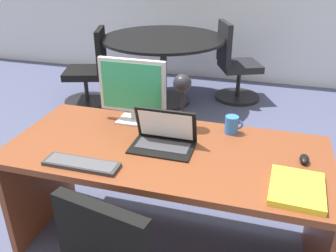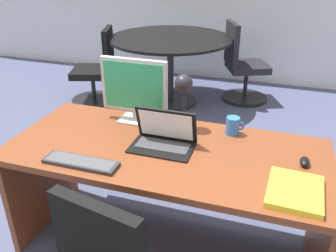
{
  "view_description": "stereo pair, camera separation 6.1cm",
  "coord_description": "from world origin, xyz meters",
  "px_view_note": "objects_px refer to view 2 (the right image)",
  "views": [
    {
      "loc": [
        0.49,
        -1.67,
        1.74
      ],
      "look_at": [
        0.0,
        0.04,
        0.85
      ],
      "focal_mm": 38.32,
      "sensor_mm": 36.0,
      "label": 1
    },
    {
      "loc": [
        0.55,
        -1.65,
        1.74
      ],
      "look_at": [
        0.0,
        0.04,
        0.85
      ],
      "focal_mm": 38.32,
      "sensor_mm": 36.0,
      "label": 2
    }
  ],
  "objects_px": {
    "monitor": "(134,88)",
    "meeting_table": "(170,54)",
    "laptop": "(164,134)",
    "coffee_mug": "(233,126)",
    "meeting_chair_near": "(242,70)",
    "keyboard": "(81,162)",
    "meeting_chair_far": "(97,74)",
    "book": "(295,191)",
    "desk_lamp": "(184,90)",
    "desk": "(168,173)",
    "mouse": "(305,162)"
  },
  "relations": [
    {
      "from": "desk_lamp",
      "to": "meeting_chair_near",
      "type": "height_order",
      "value": "desk_lamp"
    },
    {
      "from": "meeting_table",
      "to": "meeting_chair_far",
      "type": "relative_size",
      "value": 1.57
    },
    {
      "from": "laptop",
      "to": "monitor",
      "type": "bearing_deg",
      "value": 138.97
    },
    {
      "from": "laptop",
      "to": "book",
      "type": "xyz_separation_m",
      "value": [
        0.71,
        -0.25,
        -0.05
      ]
    },
    {
      "from": "meeting_table",
      "to": "book",
      "type": "bearing_deg",
      "value": -60.94
    },
    {
      "from": "keyboard",
      "to": "desk_lamp",
      "type": "bearing_deg",
      "value": 56.37
    },
    {
      "from": "monitor",
      "to": "desk_lamp",
      "type": "bearing_deg",
      "value": 1.18
    },
    {
      "from": "book",
      "to": "mouse",
      "type": "bearing_deg",
      "value": 80.57
    },
    {
      "from": "book",
      "to": "meeting_chair_near",
      "type": "relative_size",
      "value": 0.33
    },
    {
      "from": "keyboard",
      "to": "meeting_chair_far",
      "type": "bearing_deg",
      "value": 116.91
    },
    {
      "from": "monitor",
      "to": "coffee_mug",
      "type": "bearing_deg",
      "value": 0.87
    },
    {
      "from": "laptop",
      "to": "book",
      "type": "distance_m",
      "value": 0.76
    },
    {
      "from": "laptop",
      "to": "mouse",
      "type": "xyz_separation_m",
      "value": [
        0.76,
        0.02,
        -0.05
      ]
    },
    {
      "from": "keyboard",
      "to": "meeting_chair_far",
      "type": "xyz_separation_m",
      "value": [
        -1.19,
        2.34,
        -0.38
      ]
    },
    {
      "from": "keyboard",
      "to": "meeting_chair_near",
      "type": "xyz_separation_m",
      "value": [
        0.47,
        2.96,
        -0.35
      ]
    },
    {
      "from": "desk",
      "to": "mouse",
      "type": "height_order",
      "value": "mouse"
    },
    {
      "from": "keyboard",
      "to": "desk_lamp",
      "type": "xyz_separation_m",
      "value": [
        0.39,
        0.58,
        0.24
      ]
    },
    {
      "from": "mouse",
      "to": "book",
      "type": "height_order",
      "value": "mouse"
    },
    {
      "from": "desk",
      "to": "laptop",
      "type": "bearing_deg",
      "value": -150.29
    },
    {
      "from": "book",
      "to": "desk_lamp",
      "type": "bearing_deg",
      "value": 143.51
    },
    {
      "from": "laptop",
      "to": "coffee_mug",
      "type": "bearing_deg",
      "value": 35.86
    },
    {
      "from": "keyboard",
      "to": "mouse",
      "type": "distance_m",
      "value": 1.16
    },
    {
      "from": "desk_lamp",
      "to": "book",
      "type": "bearing_deg",
      "value": -36.49
    },
    {
      "from": "coffee_mug",
      "to": "meeting_chair_near",
      "type": "xyz_separation_m",
      "value": [
        -0.23,
        2.38,
        -0.39
      ]
    },
    {
      "from": "desk",
      "to": "keyboard",
      "type": "relative_size",
      "value": 4.47
    },
    {
      "from": "keyboard",
      "to": "meeting_chair_far",
      "type": "distance_m",
      "value": 2.65
    },
    {
      "from": "desk",
      "to": "coffee_mug",
      "type": "height_order",
      "value": "coffee_mug"
    },
    {
      "from": "desk",
      "to": "book",
      "type": "bearing_deg",
      "value": -20.66
    },
    {
      "from": "monitor",
      "to": "mouse",
      "type": "distance_m",
      "value": 1.08
    },
    {
      "from": "keyboard",
      "to": "desk_lamp",
      "type": "height_order",
      "value": "desk_lamp"
    },
    {
      "from": "monitor",
      "to": "meeting_table",
      "type": "relative_size",
      "value": 0.3
    },
    {
      "from": "desk",
      "to": "monitor",
      "type": "bearing_deg",
      "value": 142.42
    },
    {
      "from": "meeting_table",
      "to": "desk",
      "type": "bearing_deg",
      "value": -72.56
    },
    {
      "from": "desk",
      "to": "meeting_chair_far",
      "type": "distance_m",
      "value": 2.54
    },
    {
      "from": "mouse",
      "to": "meeting_chair_near",
      "type": "height_order",
      "value": "meeting_chair_near"
    },
    {
      "from": "book",
      "to": "monitor",
      "type": "bearing_deg",
      "value": 153.63
    },
    {
      "from": "keyboard",
      "to": "mouse",
      "type": "bearing_deg",
      "value": 17.7
    },
    {
      "from": "book",
      "to": "laptop",
      "type": "bearing_deg",
      "value": 160.75
    },
    {
      "from": "desk_lamp",
      "to": "keyboard",
      "type": "bearing_deg",
      "value": -123.63
    },
    {
      "from": "coffee_mug",
      "to": "desk",
      "type": "bearing_deg",
      "value": -143.78
    },
    {
      "from": "mouse",
      "to": "book",
      "type": "relative_size",
      "value": 0.28
    },
    {
      "from": "meeting_table",
      "to": "meeting_chair_near",
      "type": "xyz_separation_m",
      "value": [
        0.81,
        0.35,
        -0.22
      ]
    },
    {
      "from": "desk",
      "to": "meeting_table",
      "type": "height_order",
      "value": "meeting_table"
    },
    {
      "from": "book",
      "to": "meeting_chair_near",
      "type": "height_order",
      "value": "meeting_chair_near"
    },
    {
      "from": "mouse",
      "to": "coffee_mug",
      "type": "distance_m",
      "value": 0.47
    },
    {
      "from": "desk_lamp",
      "to": "meeting_chair_far",
      "type": "height_order",
      "value": "desk_lamp"
    },
    {
      "from": "desk",
      "to": "meeting_chair_near",
      "type": "relative_size",
      "value": 1.86
    },
    {
      "from": "book",
      "to": "coffee_mug",
      "type": "xyz_separation_m",
      "value": [
        -0.36,
        0.5,
        0.04
      ]
    },
    {
      "from": "desk_lamp",
      "to": "meeting_chair_near",
      "type": "distance_m",
      "value": 2.45
    },
    {
      "from": "monitor",
      "to": "meeting_table",
      "type": "distance_m",
      "value": 2.1
    }
  ]
}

